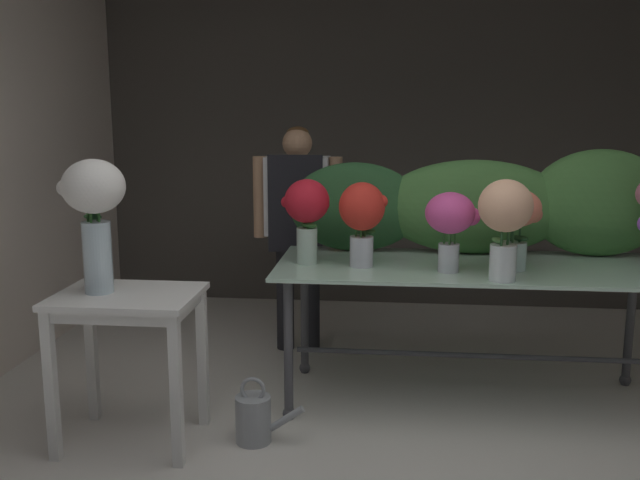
{
  "coord_description": "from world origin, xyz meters",
  "views": [
    {
      "loc": [
        0.09,
        -2.37,
        1.66
      ],
      "look_at": [
        -0.27,
        1.08,
        1.01
      ],
      "focal_mm": 39.41,
      "sensor_mm": 36.0,
      "label": 1
    }
  ],
  "objects_px": {
    "vase_fuchsia_carnations": "(451,220)",
    "vase_peach_roses": "(505,217)",
    "vase_coral_peonies": "(515,218)",
    "vase_crimson_ranunculus": "(307,210)",
    "vase_white_roses_tall": "(94,208)",
    "side_table_white": "(128,316)",
    "display_table_glass": "(471,285)",
    "vase_scarlet_tulips": "(362,215)",
    "watering_can": "(254,418)",
    "florist": "(298,215)"
  },
  "relations": [
    {
      "from": "vase_crimson_ranunculus",
      "to": "watering_can",
      "type": "xyz_separation_m",
      "value": [
        -0.2,
        -0.57,
        -0.98
      ]
    },
    {
      "from": "vase_coral_peonies",
      "to": "vase_scarlet_tulips",
      "type": "xyz_separation_m",
      "value": [
        -0.82,
        -0.0,
        0.0
      ]
    },
    {
      "from": "vase_scarlet_tulips",
      "to": "vase_peach_roses",
      "type": "bearing_deg",
      "value": -19.46
    },
    {
      "from": "vase_fuchsia_carnations",
      "to": "vase_peach_roses",
      "type": "distance_m",
      "value": 0.31
    },
    {
      "from": "watering_can",
      "to": "side_table_white",
      "type": "bearing_deg",
      "value": -175.16
    },
    {
      "from": "vase_crimson_ranunculus",
      "to": "vase_scarlet_tulips",
      "type": "distance_m",
      "value": 0.31
    },
    {
      "from": "watering_can",
      "to": "display_table_glass",
      "type": "bearing_deg",
      "value": 29.16
    },
    {
      "from": "vase_coral_peonies",
      "to": "vase_crimson_ranunculus",
      "type": "distance_m",
      "value": 1.13
    },
    {
      "from": "display_table_glass",
      "to": "vase_scarlet_tulips",
      "type": "relative_size",
      "value": 4.67
    },
    {
      "from": "florist",
      "to": "vase_crimson_ranunculus",
      "type": "bearing_deg",
      "value": -78.69
    },
    {
      "from": "display_table_glass",
      "to": "vase_white_roses_tall",
      "type": "height_order",
      "value": "vase_white_roses_tall"
    },
    {
      "from": "side_table_white",
      "to": "watering_can",
      "type": "height_order",
      "value": "side_table_white"
    },
    {
      "from": "vase_crimson_ranunculus",
      "to": "vase_coral_peonies",
      "type": "bearing_deg",
      "value": -2.0
    },
    {
      "from": "side_table_white",
      "to": "vase_peach_roses",
      "type": "height_order",
      "value": "vase_peach_roses"
    },
    {
      "from": "vase_fuchsia_carnations",
      "to": "vase_white_roses_tall",
      "type": "bearing_deg",
      "value": -163.9
    },
    {
      "from": "vase_fuchsia_carnations",
      "to": "vase_white_roses_tall",
      "type": "height_order",
      "value": "vase_white_roses_tall"
    },
    {
      "from": "display_table_glass",
      "to": "watering_can",
      "type": "height_order",
      "value": "display_table_glass"
    },
    {
      "from": "vase_fuchsia_carnations",
      "to": "vase_crimson_ranunculus",
      "type": "bearing_deg",
      "value": 170.83
    },
    {
      "from": "vase_scarlet_tulips",
      "to": "side_table_white",
      "type": "bearing_deg",
      "value": -152.57
    },
    {
      "from": "vase_fuchsia_carnations",
      "to": "vase_scarlet_tulips",
      "type": "relative_size",
      "value": 0.92
    },
    {
      "from": "vase_fuchsia_carnations",
      "to": "vase_peach_roses",
      "type": "height_order",
      "value": "vase_peach_roses"
    },
    {
      "from": "vase_coral_peonies",
      "to": "vase_crimson_ranunculus",
      "type": "xyz_separation_m",
      "value": [
        -1.13,
        0.04,
        0.02
      ]
    },
    {
      "from": "display_table_glass",
      "to": "florist",
      "type": "distance_m",
      "value": 1.37
    },
    {
      "from": "vase_fuchsia_carnations",
      "to": "vase_white_roses_tall",
      "type": "distance_m",
      "value": 1.81
    },
    {
      "from": "side_table_white",
      "to": "vase_crimson_ranunculus",
      "type": "bearing_deg",
      "value": 37.65
    },
    {
      "from": "side_table_white",
      "to": "vase_fuchsia_carnations",
      "type": "xyz_separation_m",
      "value": [
        1.59,
        0.5,
        0.43
      ]
    },
    {
      "from": "vase_peach_roses",
      "to": "vase_crimson_ranunculus",
      "type": "height_order",
      "value": "vase_peach_roses"
    },
    {
      "from": "florist",
      "to": "vase_scarlet_tulips",
      "type": "bearing_deg",
      "value": -61.52
    },
    {
      "from": "vase_coral_peonies",
      "to": "vase_peach_roses",
      "type": "xyz_separation_m",
      "value": [
        -0.09,
        -0.26,
        0.04
      ]
    },
    {
      "from": "side_table_white",
      "to": "vase_coral_peonies",
      "type": "distance_m",
      "value": 2.07
    },
    {
      "from": "display_table_glass",
      "to": "vase_peach_roses",
      "type": "relative_size",
      "value": 4.22
    },
    {
      "from": "side_table_white",
      "to": "vase_coral_peonies",
      "type": "relative_size",
      "value": 1.76
    },
    {
      "from": "vase_crimson_ranunculus",
      "to": "vase_white_roses_tall",
      "type": "bearing_deg",
      "value": -146.65
    },
    {
      "from": "display_table_glass",
      "to": "vase_white_roses_tall",
      "type": "xyz_separation_m",
      "value": [
        -1.87,
        -0.68,
        0.5
      ]
    },
    {
      "from": "side_table_white",
      "to": "florist",
      "type": "distance_m",
      "value": 1.62
    },
    {
      "from": "vase_fuchsia_carnations",
      "to": "vase_crimson_ranunculus",
      "type": "xyz_separation_m",
      "value": [
        -0.78,
        0.13,
        0.02
      ]
    },
    {
      "from": "vase_fuchsia_carnations",
      "to": "watering_can",
      "type": "relative_size",
      "value": 1.21
    },
    {
      "from": "side_table_white",
      "to": "vase_scarlet_tulips",
      "type": "bearing_deg",
      "value": 27.43
    },
    {
      "from": "florist",
      "to": "vase_white_roses_tall",
      "type": "relative_size",
      "value": 2.36
    },
    {
      "from": "vase_coral_peonies",
      "to": "vase_scarlet_tulips",
      "type": "bearing_deg",
      "value": -179.67
    },
    {
      "from": "side_table_white",
      "to": "vase_crimson_ranunculus",
      "type": "distance_m",
      "value": 1.12
    },
    {
      "from": "vase_coral_peonies",
      "to": "vase_peach_roses",
      "type": "bearing_deg",
      "value": -109.84
    },
    {
      "from": "vase_coral_peonies",
      "to": "florist",
      "type": "bearing_deg",
      "value": 145.96
    },
    {
      "from": "display_table_glass",
      "to": "vase_white_roses_tall",
      "type": "distance_m",
      "value": 2.05
    },
    {
      "from": "vase_coral_peonies",
      "to": "vase_white_roses_tall",
      "type": "height_order",
      "value": "vase_white_roses_tall"
    },
    {
      "from": "side_table_white",
      "to": "vase_coral_peonies",
      "type": "xyz_separation_m",
      "value": [
        1.94,
        0.59,
        0.43
      ]
    },
    {
      "from": "vase_white_roses_tall",
      "to": "watering_can",
      "type": "relative_size",
      "value": 1.85
    },
    {
      "from": "side_table_white",
      "to": "display_table_glass",
      "type": "bearing_deg",
      "value": 21.35
    },
    {
      "from": "vase_coral_peonies",
      "to": "watering_can",
      "type": "xyz_separation_m",
      "value": [
        -1.32,
        -0.53,
        -0.96
      ]
    },
    {
      "from": "florist",
      "to": "vase_peach_roses",
      "type": "xyz_separation_m",
      "value": [
        1.2,
        -1.13,
        0.18
      ]
    }
  ]
}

